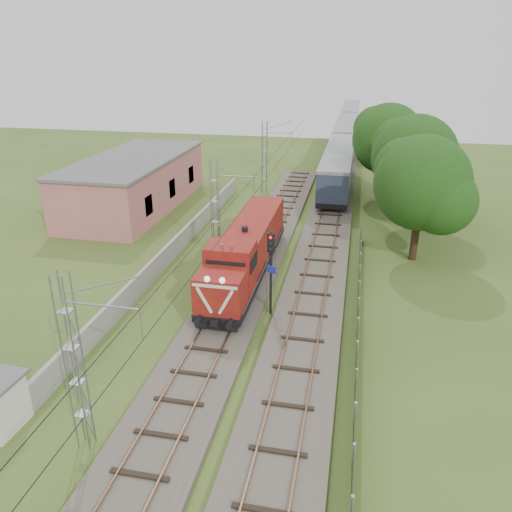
# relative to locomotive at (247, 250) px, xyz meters

# --- Properties ---
(ground) EXTENTS (140.00, 140.00, 0.00)m
(ground) POSITION_rel_locomotive_xyz_m (0.00, -9.41, -2.18)
(ground) COLOR #3B511E
(ground) RESTS_ON ground
(track_main) EXTENTS (4.20, 70.00, 0.45)m
(track_main) POSITION_rel_locomotive_xyz_m (0.00, -2.41, -2.00)
(track_main) COLOR #6B6054
(track_main) RESTS_ON ground
(track_side) EXTENTS (4.20, 80.00, 0.45)m
(track_side) POSITION_rel_locomotive_xyz_m (5.00, 10.59, -2.00)
(track_side) COLOR #6B6054
(track_side) RESTS_ON ground
(catenary) EXTENTS (3.31, 70.00, 8.00)m
(catenary) POSITION_rel_locomotive_xyz_m (-2.95, 2.59, 1.87)
(catenary) COLOR gray
(catenary) RESTS_ON ground
(boundary_wall) EXTENTS (0.25, 40.00, 1.50)m
(boundary_wall) POSITION_rel_locomotive_xyz_m (-6.50, 2.59, -1.43)
(boundary_wall) COLOR #9E9E99
(boundary_wall) RESTS_ON ground
(station_building) EXTENTS (8.40, 20.40, 5.22)m
(station_building) POSITION_rel_locomotive_xyz_m (-15.00, 14.59, 0.45)
(station_building) COLOR #C56F6A
(station_building) RESTS_ON ground
(fence) EXTENTS (0.12, 32.00, 1.20)m
(fence) POSITION_rel_locomotive_xyz_m (8.00, -6.41, -1.58)
(fence) COLOR black
(fence) RESTS_ON ground
(locomotive) EXTENTS (2.90, 16.57, 4.21)m
(locomotive) POSITION_rel_locomotive_xyz_m (0.00, 0.00, 0.00)
(locomotive) COLOR black
(locomotive) RESTS_ON ground
(coach_rake) EXTENTS (3.22, 71.84, 3.72)m
(coach_rake) POSITION_rel_locomotive_xyz_m (5.00, 51.54, 0.46)
(coach_rake) COLOR black
(coach_rake) RESTS_ON ground
(signal_post) EXTENTS (0.58, 0.47, 5.48)m
(signal_post) POSITION_rel_locomotive_xyz_m (2.61, -4.91, 1.58)
(signal_post) COLOR black
(signal_post) RESTS_ON ground
(tree_a) EXTENTS (7.49, 7.13, 9.71)m
(tree_a) POSITION_rel_locomotive_xyz_m (12.15, 5.95, 3.87)
(tree_a) COLOR #352515
(tree_a) RESTS_ON ground
(tree_b) EXTENTS (7.88, 7.50, 10.21)m
(tree_b) POSITION_rel_locomotive_xyz_m (12.20, 13.77, 4.19)
(tree_b) COLOR #352515
(tree_b) RESTS_ON ground
(tree_c) EXTENTS (7.84, 7.46, 10.16)m
(tree_c) POSITION_rel_locomotive_xyz_m (10.27, 23.25, 4.15)
(tree_c) COLOR #352515
(tree_c) RESTS_ON ground
(tree_d) EXTENTS (5.95, 5.66, 7.71)m
(tree_d) POSITION_rel_locomotive_xyz_m (14.01, 34.42, 2.62)
(tree_d) COLOR #352515
(tree_d) RESTS_ON ground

